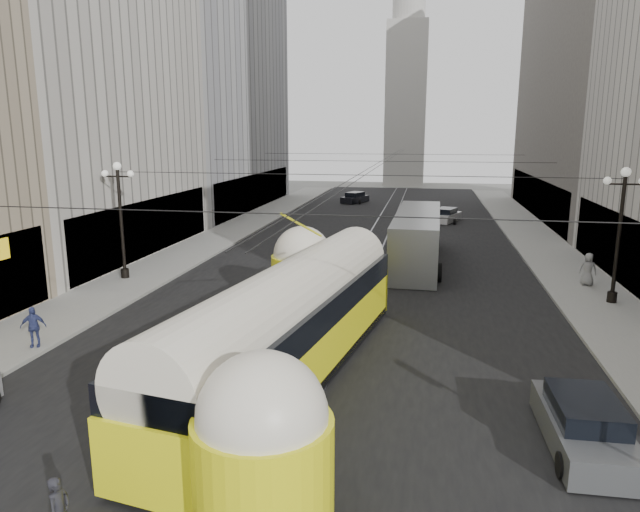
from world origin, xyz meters
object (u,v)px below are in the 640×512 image
at_px(streetcar, 290,322).
at_px(pedestrian_sidewalk_left, 33,327).
at_px(city_bus, 417,236).
at_px(pedestrian_sidewalk_right, 588,269).
at_px(sedan_grey, 584,425).
at_px(pedestrian_crossing_a, 59,512).

relative_size(streetcar, pedestrian_sidewalk_left, 11.47).
xyz_separation_m(streetcar, pedestrian_sidewalk_left, (-10.08, 0.57, -1.01)).
bearing_deg(city_bus, pedestrian_sidewalk_right, -24.43).
bearing_deg(streetcar, pedestrian_sidewalk_left, 176.74).
relative_size(sedan_grey, pedestrian_sidewalk_right, 2.56).
height_order(streetcar, pedestrian_crossing_a, streetcar).
distance_m(pedestrian_crossing_a, pedestrian_sidewalk_left, 11.85).
relative_size(sedan_grey, pedestrian_crossing_a, 2.97).
xyz_separation_m(streetcar, sedan_grey, (8.51, -2.85, -1.31)).
relative_size(streetcar, city_bus, 1.41).
bearing_deg(streetcar, sedan_grey, -18.51).
xyz_separation_m(pedestrian_crossing_a, pedestrian_sidewalk_right, (15.34, 22.47, 0.27)).
xyz_separation_m(city_bus, pedestrian_sidewalk_right, (8.99, -4.08, -0.74)).
relative_size(city_bus, pedestrian_sidewalk_right, 7.30).
relative_size(pedestrian_sidewalk_right, pedestrian_sidewalk_left, 1.12).
xyz_separation_m(city_bus, sedan_grey, (4.76, -20.78, -1.13)).
bearing_deg(streetcar, city_bus, 78.20).
height_order(streetcar, sedan_grey, streetcar).
relative_size(city_bus, pedestrian_crossing_a, 8.48).
distance_m(sedan_grey, pedestrian_sidewalk_right, 17.22).
bearing_deg(pedestrian_sidewalk_left, sedan_grey, -34.95).
distance_m(city_bus, pedestrian_crossing_a, 27.32).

